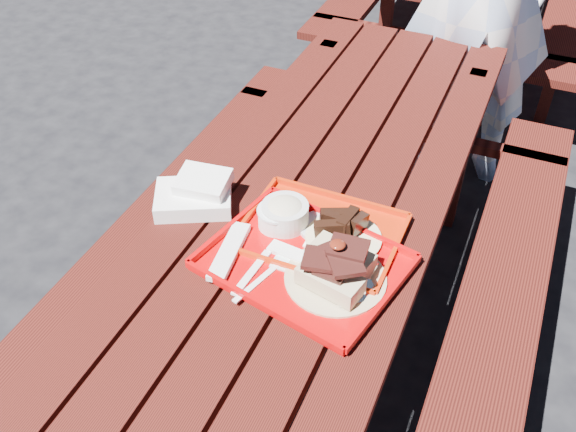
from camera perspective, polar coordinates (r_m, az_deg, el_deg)
The scene contains 5 objects.
ground at distance 2.38m, azimuth 1.47°, elevation -12.81°, with size 60.00×60.00×0.00m, color black.
picnic_table_near at distance 1.95m, azimuth 1.75°, elevation -3.09°, with size 1.41×2.40×0.75m.
near_tray at distance 1.63m, azimuth 1.85°, elevation -3.15°, with size 0.54×0.46×0.15m.
far_tray at distance 1.70m, azimuth 2.62°, elevation -1.40°, with size 0.42×0.33×0.07m.
white_cloth at distance 1.82m, azimuth -8.16°, elevation 1.96°, with size 0.26×0.23×0.09m.
Camera 1 is at (0.50, -1.31, 1.92)m, focal length 40.00 mm.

